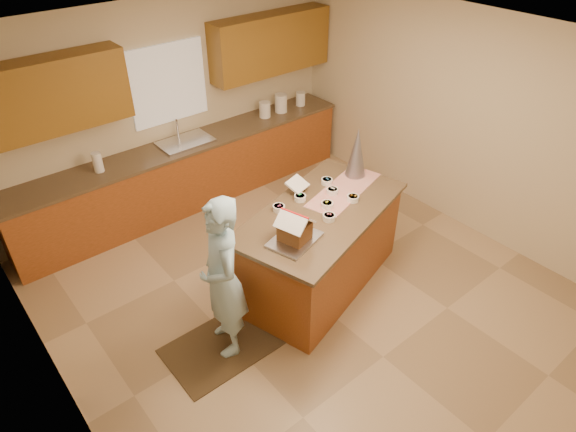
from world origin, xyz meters
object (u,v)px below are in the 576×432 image
at_px(tinsel_tree, 357,152).
at_px(boy, 223,279).
at_px(island_base, 320,249).
at_px(gingerbread_house, 295,229).

relative_size(tinsel_tree, boy, 0.35).
xyz_separation_m(island_base, boy, (-1.31, -0.10, 0.38)).
distance_m(island_base, gingerbread_house, 0.88).
relative_size(island_base, tinsel_tree, 3.27).
height_order(tinsel_tree, gingerbread_house, tinsel_tree).
relative_size(tinsel_tree, gingerbread_house, 1.59).
height_order(island_base, boy, boy).
bearing_deg(gingerbread_house, island_base, 21.54).
relative_size(island_base, gingerbread_house, 5.21).
height_order(island_base, tinsel_tree, tinsel_tree).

